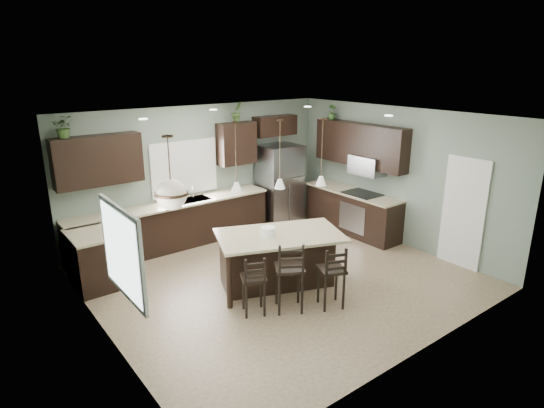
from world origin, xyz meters
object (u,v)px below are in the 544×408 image
(refrigerator, at_px, (279,185))
(bar_stool_center, at_px, (289,275))
(plant_back_left, at_px, (64,127))
(kitchen_island, at_px, (279,260))
(bar_stool_right, at_px, (331,276))
(serving_dish, at_px, (268,231))
(bar_stool_left, at_px, (254,284))

(refrigerator, bearing_deg, bar_stool_center, -126.11)
(plant_back_left, bearing_deg, kitchen_island, -47.73)
(refrigerator, distance_m, bar_stool_center, 3.98)
(refrigerator, distance_m, plant_back_left, 4.74)
(bar_stool_center, xyz_separation_m, bar_stool_right, (0.57, -0.31, -0.06))
(kitchen_island, bearing_deg, refrigerator, 73.29)
(bar_stool_right, height_order, plant_back_left, plant_back_left)
(refrigerator, bearing_deg, kitchen_island, -128.23)
(serving_dish, relative_size, bar_stool_center, 0.21)
(kitchen_island, relative_size, bar_stool_center, 1.79)
(refrigerator, distance_m, bar_stool_right, 3.95)
(bar_stool_left, distance_m, plant_back_left, 4.16)
(kitchen_island, xyz_separation_m, bar_stool_right, (0.20, -1.03, 0.05))
(serving_dish, distance_m, bar_stool_left, 1.02)
(kitchen_island, distance_m, bar_stool_right, 1.05)
(serving_dish, xyz_separation_m, bar_stool_center, (-0.19, -0.79, -0.43))
(serving_dish, distance_m, plant_back_left, 3.85)
(bar_stool_center, bearing_deg, kitchen_island, 93.53)
(bar_stool_right, bearing_deg, kitchen_island, 124.02)
(kitchen_island, bearing_deg, plant_back_left, 153.79)
(kitchen_island, distance_m, serving_dish, 0.57)
(bar_stool_right, bearing_deg, plant_back_left, 148.67)
(refrigerator, bearing_deg, bar_stool_right, -116.62)
(kitchen_island, height_order, bar_stool_center, bar_stool_center)
(refrigerator, height_order, kitchen_island, refrigerator)
(bar_stool_right, bearing_deg, bar_stool_left, 175.70)
(bar_stool_center, bearing_deg, plant_back_left, 152.69)
(bar_stool_right, distance_m, plant_back_left, 5.06)
(refrigerator, height_order, plant_back_left, plant_back_left)
(kitchen_island, bearing_deg, bar_stool_left, -129.61)
(serving_dish, bearing_deg, plant_back_left, 130.82)
(refrigerator, relative_size, bar_stool_center, 1.63)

